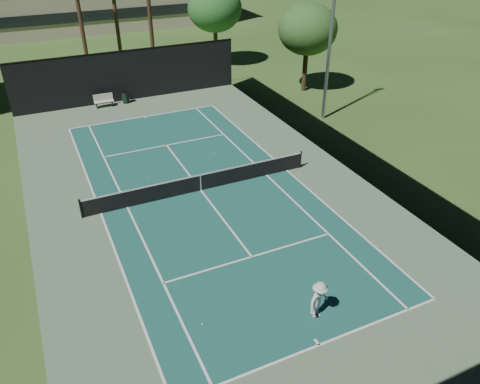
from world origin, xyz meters
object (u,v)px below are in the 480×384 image
at_px(tennis_net, 201,182).
at_px(trash_bin, 125,97).
at_px(player, 319,300).
at_px(tennis_ball_c, 214,154).
at_px(tennis_ball_a, 203,324).
at_px(tennis_ball_b, 147,177).
at_px(tennis_ball_d, 77,198).
at_px(park_bench, 104,100).

height_order(tennis_net, trash_bin, tennis_net).
xyz_separation_m(player, tennis_ball_c, (1.65, 14.55, -0.79)).
height_order(tennis_ball_a, tennis_ball_b, tennis_ball_a).
relative_size(tennis_ball_d, park_bench, 0.04).
bearing_deg(park_bench, trash_bin, 3.03).
xyz_separation_m(player, tennis_ball_a, (-4.14, 1.45, -0.80)).
relative_size(park_bench, trash_bin, 1.59).
bearing_deg(trash_bin, tennis_ball_c, -75.63).
xyz_separation_m(player, tennis_ball_b, (-3.03, 13.32, -0.80)).
relative_size(tennis_net, tennis_ball_b, 193.58).
relative_size(player, tennis_ball_b, 25.02).
relative_size(tennis_ball_a, park_bench, 0.05).
xyz_separation_m(park_bench, trash_bin, (1.74, 0.09, -0.07)).
distance_m(tennis_ball_c, trash_bin, 11.89).
distance_m(tennis_ball_a, trash_bin, 24.79).
xyz_separation_m(tennis_ball_c, trash_bin, (-2.95, 11.51, 0.44)).
bearing_deg(tennis_ball_d, tennis_net, -18.17).
bearing_deg(tennis_net, tennis_ball_c, 58.71).
relative_size(tennis_ball_d, trash_bin, 0.07).
relative_size(tennis_ball_b, trash_bin, 0.07).
relative_size(tennis_net, tennis_ball_a, 173.80).
relative_size(tennis_ball_a, trash_bin, 0.08).
height_order(tennis_net, player, player).
relative_size(player, trash_bin, 1.76).
height_order(tennis_ball_a, park_bench, park_bench).
height_order(tennis_net, tennis_ball_a, tennis_net).
distance_m(player, tennis_ball_a, 4.46).
xyz_separation_m(tennis_ball_a, tennis_ball_c, (5.80, 13.10, 0.00)).
height_order(tennis_ball_b, tennis_ball_c, tennis_ball_c).
xyz_separation_m(tennis_net, tennis_ball_d, (-6.35, 2.09, -0.53)).
relative_size(tennis_ball_b, park_bench, 0.04).
distance_m(tennis_ball_a, tennis_ball_c, 14.33).
distance_m(tennis_ball_a, park_bench, 24.56).
bearing_deg(park_bench, tennis_ball_b, -90.00).
bearing_deg(tennis_ball_a, tennis_ball_c, 66.13).
distance_m(tennis_ball_a, tennis_ball_b, 11.93).
distance_m(player, tennis_ball_b, 13.69).
relative_size(tennis_ball_c, tennis_ball_d, 1.23).
distance_m(tennis_ball_b, tennis_ball_c, 4.84).
distance_m(tennis_net, tennis_ball_a, 9.85).
height_order(tennis_net, tennis_ball_d, tennis_net).
bearing_deg(tennis_ball_d, park_bench, 73.05).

